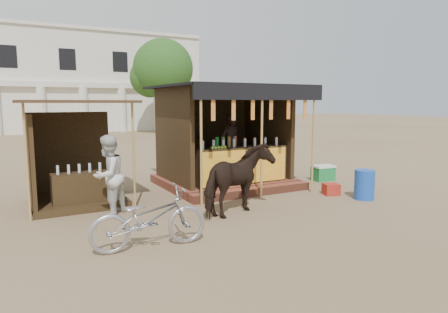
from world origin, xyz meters
name	(u,v)px	position (x,y,z in m)	size (l,w,h in m)	color
ground	(262,221)	(0.00, 0.00, 0.00)	(120.00, 120.00, 0.00)	#846B4C
main_stall	(226,149)	(1.02, 3.36, 1.03)	(3.60, 3.61, 2.78)	brown
secondary_stall	(68,168)	(-3.17, 3.24, 0.85)	(2.40, 2.40, 2.38)	#392815
cow	(239,180)	(-0.18, 0.64, 0.73)	(0.79, 1.74, 1.47)	black
motorbike	(149,218)	(-2.44, -0.38, 0.49)	(0.66, 1.88, 0.99)	#9D9DA5
bystander	(108,175)	(-2.57, 1.86, 0.84)	(0.82, 0.64, 1.68)	silver
blue_barrel	(364,185)	(3.18, 0.33, 0.36)	(0.48, 0.48, 0.72)	#1746B1
red_crate	(331,189)	(2.80, 1.05, 0.14)	(0.37, 0.35, 0.29)	maroon
cooler	(323,173)	(3.94, 2.60, 0.23)	(0.67, 0.48, 0.46)	#1B7A36
background_building	(37,82)	(-2.00, 29.94, 3.98)	(26.00, 7.45, 8.18)	silver
tree	(160,71)	(5.81, 22.14, 4.63)	(4.50, 4.40, 7.00)	#382314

